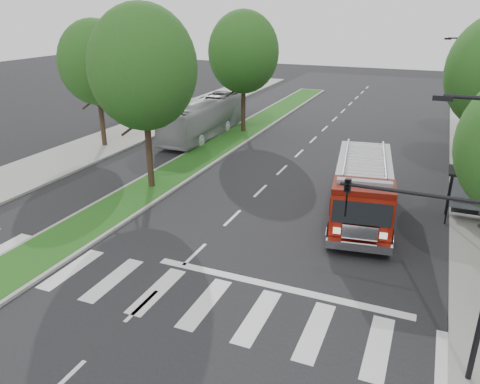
% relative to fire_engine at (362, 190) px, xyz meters
% --- Properties ---
extents(ground, '(140.00, 140.00, 0.00)m').
position_rel_fire_engine_xyz_m(ground, '(-5.85, -6.55, -1.48)').
color(ground, black).
rests_on(ground, ground).
extents(sidewalk_left, '(5.00, 80.00, 0.15)m').
position_rel_fire_engine_xyz_m(sidewalk_left, '(-20.35, 3.45, -1.41)').
color(sidewalk_left, gray).
rests_on(sidewalk_left, ground).
extents(median, '(3.00, 50.00, 0.15)m').
position_rel_fire_engine_xyz_m(median, '(-11.85, 11.45, -1.40)').
color(median, gray).
rests_on(median, ground).
extents(tree_median_near, '(5.80, 5.80, 10.16)m').
position_rel_fire_engine_xyz_m(tree_median_near, '(-11.85, -0.55, 5.33)').
color(tree_median_near, black).
rests_on(tree_median_near, ground).
extents(tree_median_far, '(5.60, 5.60, 9.72)m').
position_rel_fire_engine_xyz_m(tree_median_far, '(-11.85, 13.45, 5.00)').
color(tree_median_far, black).
rests_on(tree_median_far, ground).
extents(tree_left_mid, '(5.20, 5.20, 9.16)m').
position_rel_fire_engine_xyz_m(tree_left_mid, '(-19.85, 5.45, 4.68)').
color(tree_left_mid, black).
rests_on(tree_left_mid, ground).
extents(streetlight_right_near, '(4.08, 0.22, 8.00)m').
position_rel_fire_engine_xyz_m(streetlight_right_near, '(3.76, -10.05, 3.18)').
color(streetlight_right_near, black).
rests_on(streetlight_right_near, ground).
extents(streetlight_right_far, '(2.11, 0.20, 8.00)m').
position_rel_fire_engine_xyz_m(streetlight_right_far, '(4.50, 13.45, 3.00)').
color(streetlight_right_far, black).
rests_on(streetlight_right_far, ground).
extents(fire_engine, '(3.89, 9.20, 3.09)m').
position_rel_fire_engine_xyz_m(fire_engine, '(0.00, 0.00, 0.00)').
color(fire_engine, '#520B04').
rests_on(fire_engine, ground).
extents(city_bus, '(2.63, 10.81, 3.01)m').
position_rel_fire_engine_xyz_m(city_bus, '(-14.35, 11.10, 0.02)').
color(city_bus, '#AAA9AE').
rests_on(city_bus, ground).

